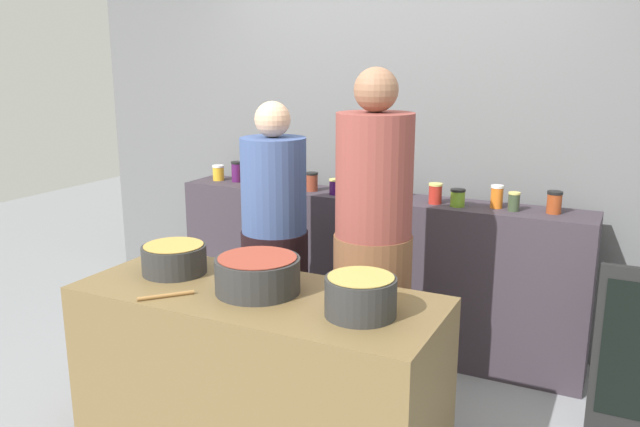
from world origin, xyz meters
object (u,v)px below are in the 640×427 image
(preserve_jar_10, at_px, (458,198))
(preserve_jar_13, at_px, (554,202))
(preserve_jar_6, at_px, (335,187))
(preserve_jar_8, at_px, (393,187))
(preserve_jar_1, at_px, (237,171))
(cooking_pot_center, at_px, (257,274))
(preserve_jar_3, at_px, (262,176))
(preserve_jar_9, at_px, (435,193))
(preserve_jar_0, at_px, (218,173))
(cook_with_tongs, at_px, (275,257))
(cook_in_cap, at_px, (372,268))
(cooking_pot_left, at_px, (174,259))
(preserve_jar_4, at_px, (285,181))
(cooking_pot_right, at_px, (361,296))
(wooden_spoon, at_px, (166,296))
(preserve_jar_2, at_px, (249,175))
(preserve_jar_5, at_px, (312,182))
(preserve_jar_11, at_px, (497,197))
(preserve_jar_12, at_px, (514,201))
(preserve_jar_7, at_px, (378,184))

(preserve_jar_10, distance_m, preserve_jar_13, 0.54)
(preserve_jar_6, distance_m, preserve_jar_8, 0.37)
(preserve_jar_1, xyz_separation_m, cooking_pot_center, (1.04, -1.41, -0.18))
(preserve_jar_10, bearing_deg, preserve_jar_3, 178.99)
(preserve_jar_3, height_order, preserve_jar_9, preserve_jar_3)
(preserve_jar_0, relative_size, preserve_jar_9, 0.88)
(cook_with_tongs, xyz_separation_m, cook_in_cap, (0.69, -0.19, 0.09))
(cooking_pot_left, relative_size, cooking_pot_center, 0.81)
(preserve_jar_13, height_order, cook_in_cap, cook_in_cap)
(preserve_jar_13, distance_m, cook_with_tongs, 1.62)
(preserve_jar_4, xyz_separation_m, preserve_jar_9, (1.03, 0.01, 0.00))
(cooking_pot_right, bearing_deg, cooking_pot_left, 174.88)
(wooden_spoon, bearing_deg, preserve_jar_0, 117.76)
(preserve_jar_13, bearing_deg, preserve_jar_3, -178.66)
(preserve_jar_2, xyz_separation_m, preserve_jar_3, (0.12, -0.03, 0.01))
(preserve_jar_3, bearing_deg, cooking_pot_center, -59.47)
(preserve_jar_5, xyz_separation_m, preserve_jar_9, (0.84, -0.01, 0.00))
(preserve_jar_13, bearing_deg, preserve_jar_11, -178.89)
(cooking_pot_left, bearing_deg, preserve_jar_9, 54.18)
(preserve_jar_10, height_order, cook_in_cap, cook_in_cap)
(cooking_pot_right, bearing_deg, wooden_spoon, -166.97)
(preserve_jar_2, bearing_deg, preserve_jar_1, 166.18)
(preserve_jar_1, height_order, preserve_jar_10, preserve_jar_1)
(preserve_jar_9, relative_size, preserve_jar_12, 1.14)
(cooking_pot_center, bearing_deg, cooking_pot_right, -5.36)
(preserve_jar_12, bearing_deg, preserve_jar_7, 174.23)
(preserve_jar_7, xyz_separation_m, cook_with_tongs, (-0.36, -0.71, -0.34))
(preserve_jar_8, height_order, cook_in_cap, cook_in_cap)
(preserve_jar_12, height_order, preserve_jar_13, preserve_jar_13)
(preserve_jar_2, height_order, preserve_jar_12, preserve_jar_2)
(preserve_jar_1, relative_size, preserve_jar_5, 1.16)
(preserve_jar_5, height_order, preserve_jar_10, preserve_jar_5)
(preserve_jar_8, bearing_deg, preserve_jar_6, -168.73)
(preserve_jar_3, bearing_deg, preserve_jar_0, 173.32)
(preserve_jar_3, height_order, preserve_jar_12, preserve_jar_3)
(preserve_jar_11, distance_m, cooking_pot_right, 1.47)
(preserve_jar_3, distance_m, cook_with_tongs, 0.84)
(preserve_jar_7, distance_m, preserve_jar_8, 0.13)
(preserve_jar_1, relative_size, cooking_pot_center, 0.37)
(preserve_jar_5, bearing_deg, preserve_jar_2, 176.73)
(preserve_jar_11, height_order, cooking_pot_right, preserve_jar_11)
(preserve_jar_3, bearing_deg, preserve_jar_1, 165.87)
(preserve_jar_7, xyz_separation_m, cooking_pot_center, (-0.02, -1.44, -0.17))
(preserve_jar_1, bearing_deg, preserve_jar_6, -6.52)
(preserve_jar_7, bearing_deg, preserve_jar_12, -5.77)
(preserve_jar_2, height_order, preserve_jar_4, preserve_jar_2)
(preserve_jar_4, relative_size, preserve_jar_11, 0.85)
(cooking_pot_right, distance_m, wooden_spoon, 0.88)
(preserve_jar_2, distance_m, preserve_jar_13, 2.01)
(preserve_jar_4, xyz_separation_m, preserve_jar_6, (0.37, -0.01, -0.01))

